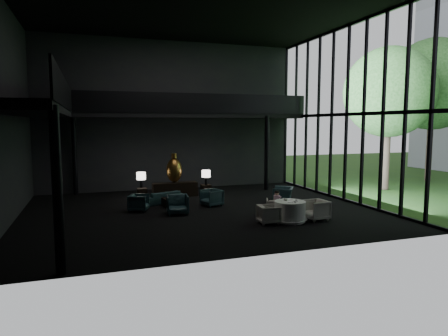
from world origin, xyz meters
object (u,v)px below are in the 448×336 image
object	(u,v)px
side_table_left	(142,193)
table_lamp_left	(141,177)
console	(175,190)
dining_chair_west	(269,214)
lounge_armchair_south	(177,203)
sofa	(163,196)
dining_table	(290,213)
dining_chair_north	(276,207)
child	(277,198)
coffee_table	(174,202)
dining_chair_east	(316,208)
table_lamp_right	(206,174)
lounge_armchair_east	(212,197)
lounge_armchair_west	(139,202)
window_armchair	(283,193)
side_table_right	(206,190)
bronze_urn	(174,170)

from	to	relation	value
side_table_left	table_lamp_left	size ratio (longest dim) A/B	0.67
console	dining_chair_west	size ratio (longest dim) A/B	3.14
console	lounge_armchair_south	size ratio (longest dim) A/B	2.34
sofa	dining_chair_west	distance (m)	5.73
dining_table	dining_chair_west	xyz separation A→B (m)	(-0.86, -0.05, 0.02)
dining_chair_north	console	bearing A→B (deg)	-37.60
child	lounge_armchair_south	bearing A→B (deg)	-23.05
table_lamp_left	coffee_table	bearing A→B (deg)	-68.18
console	dining_chair_north	size ratio (longest dim) A/B	3.32
coffee_table	dining_chair_north	bearing A→B (deg)	-39.64
coffee_table	lounge_armchair_south	bearing A→B (deg)	-95.31
coffee_table	child	xyz separation A→B (m)	(3.46, -2.98, 0.54)
side_table_left	dining_chair_east	world-z (taller)	dining_chair_east
table_lamp_right	sofa	distance (m)	2.93
sofa	lounge_armchair_east	size ratio (longest dim) A/B	2.00
dining_chair_west	child	xyz separation A→B (m)	(0.79, 0.98, 0.37)
lounge_armchair_west	dining_chair_north	distance (m)	5.57
dining_table	dining_chair_west	world-z (taller)	dining_table
console	window_armchair	distance (m)	5.28
side_table_right	lounge_armchair_west	world-z (taller)	lounge_armchair_west
lounge_armchair_east	window_armchair	distance (m)	3.45
child	dining_chair_north	bearing A→B (deg)	-93.78
lounge_armchair_west	lounge_armchair_south	xyz separation A→B (m)	(1.39, -1.06, 0.10)
table_lamp_right	dining_chair_east	xyz separation A→B (m)	(2.42, -6.40, -0.61)
console	dining_chair_east	size ratio (longest dim) A/B	2.54
console	lounge_armchair_west	size ratio (longest dim) A/B	2.96
table_lamp_left	table_lamp_right	xyz separation A→B (m)	(3.20, -0.23, 0.01)
side_table_right	dining_chair_east	world-z (taller)	dining_chair_east
child	dining_chair_west	bearing A→B (deg)	51.08
dining_chair_east	side_table_right	bearing A→B (deg)	-164.60
lounge_armchair_east	dining_table	world-z (taller)	lounge_armchair_east
dining_chair_north	dining_chair_east	size ratio (longest dim) A/B	0.76
bronze_urn	dining_table	xyz separation A→B (m)	(2.98, -6.42, -0.98)
bronze_urn	dining_chair_east	size ratio (longest dim) A/B	1.66
bronze_urn	side_table_right	distance (m)	1.92
bronze_urn	dining_chair_west	size ratio (longest dim) A/B	2.05
table_lamp_left	dining_chair_east	xyz separation A→B (m)	(5.62, -6.63, -0.60)
window_armchair	console	bearing A→B (deg)	-88.90
coffee_table	dining_table	distance (m)	5.27
lounge_armchair_east	dining_chair_north	xyz separation A→B (m)	(1.85, -2.53, -0.08)
lounge_armchair_south	child	bearing A→B (deg)	-16.18
side_table_left	lounge_armchair_west	distance (m)	2.84
lounge_armchair_west	table_lamp_right	bearing A→B (deg)	-32.10
side_table_right	dining_chair_north	xyz separation A→B (m)	(1.31, -5.32, 0.07)
dining_chair_west	child	size ratio (longest dim) A/B	1.26
side_table_left	coffee_table	bearing A→B (deg)	-66.33
lounge_armchair_south	dining_chair_east	bearing A→B (deg)	-21.56
bronze_urn	dining_chair_north	size ratio (longest dim) A/B	2.17
side_table_right	console	bearing A→B (deg)	-176.71
side_table_right	lounge_armchair_west	xyz separation A→B (m)	(-3.67, -2.85, 0.11)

